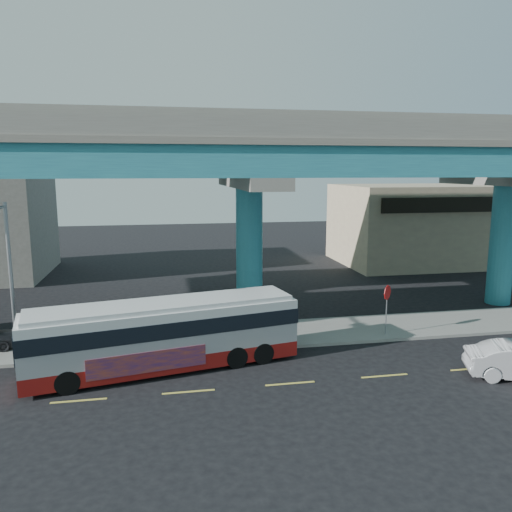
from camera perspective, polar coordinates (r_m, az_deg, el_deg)
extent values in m
plane|color=black|center=(20.68, 3.71, -14.02)|extent=(120.00, 120.00, 0.00)
cube|color=gray|center=(25.65, 0.62, -9.00)|extent=(70.00, 4.00, 0.15)
cube|color=#D8C64C|center=(20.10, -19.60, -15.31)|extent=(2.00, 0.12, 0.01)
cube|color=#D8C64C|center=(19.86, -7.72, -15.12)|extent=(2.00, 0.12, 0.01)
cube|color=#D8C64C|center=(20.42, 3.93, -14.33)|extent=(2.00, 0.12, 0.01)
cube|color=#D8C64C|center=(21.71, 14.48, -13.12)|extent=(2.00, 0.12, 0.01)
cube|color=#D8C64C|center=(23.61, 23.49, -11.73)|extent=(2.00, 0.12, 0.01)
cylinder|color=#1F6278|center=(28.11, -0.77, 0.30)|extent=(1.50, 1.50, 7.40)
cube|color=gray|center=(27.73, -0.79, 8.48)|extent=(2.00, 12.00, 0.60)
cube|color=gray|center=(31.17, -1.92, 10.28)|extent=(1.80, 5.00, 1.20)
cylinder|color=#1F6278|center=(34.63, 26.30, 1.09)|extent=(1.50, 1.50, 7.40)
cube|color=gray|center=(34.32, 26.81, 7.70)|extent=(2.00, 12.00, 0.60)
cube|color=gray|center=(37.16, 23.62, 9.41)|extent=(1.80, 5.00, 1.20)
cube|color=#1F6278|center=(24.28, 0.66, 10.65)|extent=(52.00, 5.00, 1.40)
cube|color=gray|center=(24.31, 0.66, 12.65)|extent=(52.00, 5.40, 0.30)
cube|color=gray|center=(21.90, 2.00, 14.40)|extent=(52.00, 0.25, 0.80)
cube|color=gray|center=(26.79, -0.42, 13.57)|extent=(52.00, 0.25, 0.80)
cube|color=#1F6278|center=(31.21, -1.94, 12.67)|extent=(52.00, 5.00, 1.40)
cube|color=gray|center=(31.26, -1.95, 14.23)|extent=(52.00, 5.40, 0.30)
cube|color=gray|center=(28.85, -1.16, 15.69)|extent=(52.00, 0.25, 0.80)
cube|color=gray|center=(33.77, -2.62, 14.83)|extent=(52.00, 0.25, 0.80)
cube|color=tan|center=(47.42, 18.09, 3.48)|extent=(14.00, 10.00, 7.00)
cube|color=black|center=(42.87, 21.51, 5.47)|extent=(12.00, 0.25, 1.20)
cube|color=maroon|center=(21.95, -10.31, -11.25)|extent=(11.54, 4.59, 0.66)
cube|color=#ADADB2|center=(21.60, -10.40, -8.69)|extent=(11.54, 4.59, 1.41)
cube|color=black|center=(21.46, -10.44, -7.50)|extent=(11.61, 4.65, 0.66)
cube|color=silver|center=(21.31, -10.48, -6.17)|extent=(11.54, 4.59, 0.38)
cube|color=silver|center=(21.24, -10.50, -5.44)|extent=(11.10, 4.26, 0.19)
cube|color=black|center=(23.24, 3.46, -6.36)|extent=(0.48, 2.12, 1.13)
cube|color=black|center=(21.18, -25.78, -8.98)|extent=(0.48, 2.12, 1.13)
cube|color=navy|center=(20.55, -12.24, -11.78)|extent=(4.62, 0.98, 0.85)
cylinder|color=black|center=(20.59, -20.77, -13.36)|extent=(0.98, 0.46, 0.94)
cylinder|color=black|center=(22.61, -20.93, -11.26)|extent=(0.98, 0.46, 0.94)
cylinder|color=black|center=(21.70, -2.24, -11.48)|extent=(0.98, 0.46, 0.94)
cylinder|color=black|center=(23.62, -4.06, -9.69)|extent=(0.98, 0.46, 0.94)
cylinder|color=black|center=(22.12, 0.79, -11.05)|extent=(0.98, 0.46, 0.94)
cylinder|color=black|center=(24.00, -1.25, -9.35)|extent=(0.98, 0.46, 0.94)
cylinder|color=gray|center=(23.68, -26.16, -2.79)|extent=(0.16, 0.16, 6.89)
cylinder|color=gray|center=(26.00, 14.66, -6.32)|extent=(0.06, 0.06, 2.23)
cylinder|color=#B20A0A|center=(25.71, 14.80, -4.06)|extent=(0.60, 0.53, 0.77)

